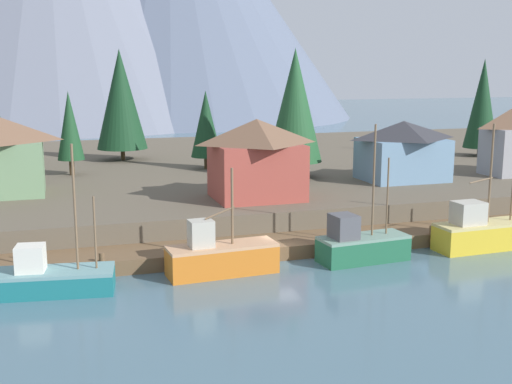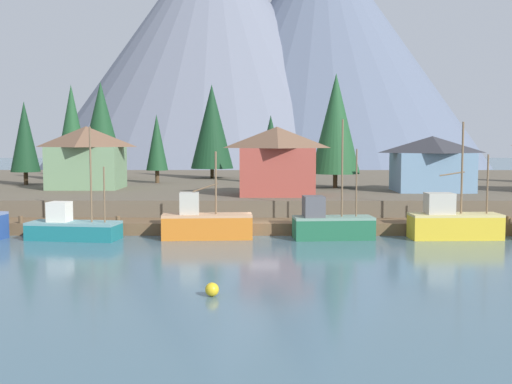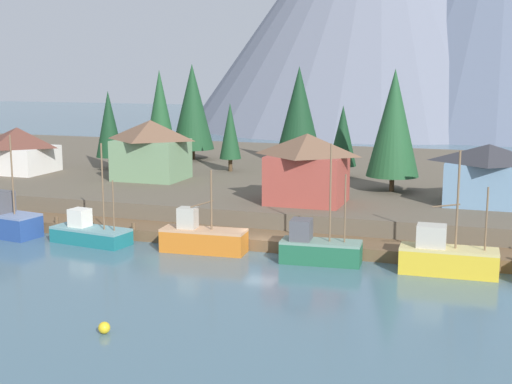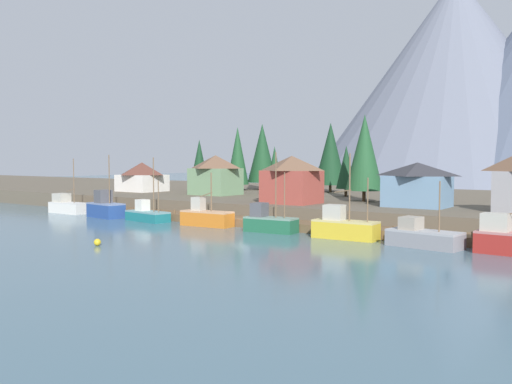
# 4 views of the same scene
# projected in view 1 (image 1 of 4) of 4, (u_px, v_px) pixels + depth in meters

# --- Properties ---
(ground_plane) EXTENTS (400.00, 400.00, 1.00)m
(ground_plane) POSITION_uv_depth(u_px,v_px,m) (213.00, 209.00, 63.24)
(ground_plane) COLOR #476675
(dock) EXTENTS (80.00, 4.00, 1.60)m
(dock) POSITION_uv_depth(u_px,v_px,m) (271.00, 247.00, 46.17)
(dock) COLOR brown
(dock) RESTS_ON ground_plane
(shoreline_bank) EXTENTS (400.00, 56.00, 2.50)m
(shoreline_bank) POSITION_uv_depth(u_px,v_px,m) (188.00, 173.00, 74.17)
(shoreline_bank) COLOR brown
(shoreline_bank) RESTS_ON ground_plane
(fishing_boat_teal) EXTENTS (7.41, 3.65, 8.86)m
(fishing_boat_teal) POSITION_uv_depth(u_px,v_px,m) (50.00, 278.00, 37.96)
(fishing_boat_teal) COLOR #196B70
(fishing_boat_teal) RESTS_ON ground_plane
(fishing_boat_orange) EXTENTS (7.24, 2.75, 6.92)m
(fishing_boat_orange) POSITION_uv_depth(u_px,v_px,m) (220.00, 257.00, 41.40)
(fishing_boat_orange) COLOR #CC6B1E
(fishing_boat_orange) RESTS_ON ground_plane
(fishing_boat_green) EXTENTS (6.45, 2.91, 9.44)m
(fishing_boat_green) POSITION_uv_depth(u_px,v_px,m) (360.00, 245.00, 44.21)
(fishing_boat_green) COLOR #1E5B3D
(fishing_boat_green) RESTS_ON ground_plane
(fishing_boat_yellow) EXTENTS (7.19, 2.69, 9.25)m
(fishing_boat_yellow) POSITION_uv_depth(u_px,v_px,m) (480.00, 232.00, 47.15)
(fishing_boat_yellow) COLOR gold
(fishing_boat_yellow) RESTS_ON ground_plane
(house_red) EXTENTS (7.37, 6.16, 6.59)m
(house_red) POSITION_uv_depth(u_px,v_px,m) (257.00, 158.00, 52.77)
(house_red) COLOR #9E4238
(house_red) RESTS_ON shoreline_bank
(house_blue) EXTENTS (7.99, 6.09, 5.71)m
(house_blue) POSITION_uv_depth(u_px,v_px,m) (403.00, 150.00, 61.78)
(house_blue) COLOR #6689A8
(house_blue) RESTS_ON shoreline_bank
(conifer_near_right) EXTENTS (5.41, 5.41, 12.58)m
(conifer_near_right) POSITION_uv_depth(u_px,v_px,m) (295.00, 106.00, 62.47)
(conifer_near_right) COLOR #4C3823
(conifer_near_right) RESTS_ON shoreline_bank
(conifer_mid_left) EXTENTS (5.87, 5.87, 12.88)m
(conifer_mid_left) POSITION_uv_depth(u_px,v_px,m) (121.00, 99.00, 74.67)
(conifer_mid_left) COLOR #4C3823
(conifer_mid_left) RESTS_ON shoreline_bank
(conifer_back_left) EXTENTS (2.68, 2.68, 8.44)m
(conifer_back_left) POSITION_uv_depth(u_px,v_px,m) (70.00, 126.00, 64.28)
(conifer_back_left) COLOR #4C3823
(conifer_back_left) RESTS_ON shoreline_bank
(conifer_centre) EXTENTS (3.28, 3.28, 8.35)m
(conifer_centre) POSITION_uv_depth(u_px,v_px,m) (206.00, 124.00, 68.58)
(conifer_centre) COLOR #4C3823
(conifer_centre) RESTS_ON shoreline_bank
(conifer_far_left) EXTENTS (4.07, 4.07, 11.86)m
(conifer_far_left) POSITION_uv_depth(u_px,v_px,m) (482.00, 104.00, 78.32)
(conifer_far_left) COLOR #4C3823
(conifer_far_left) RESTS_ON shoreline_bank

